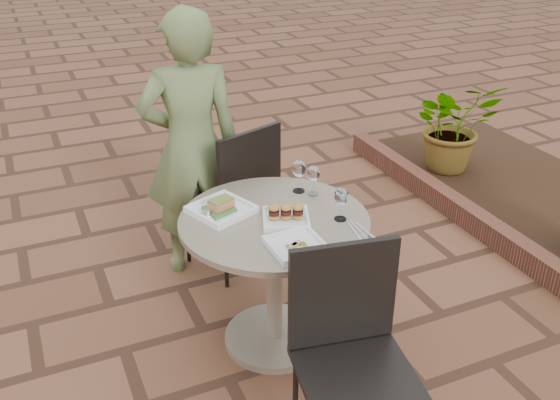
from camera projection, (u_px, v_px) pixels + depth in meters
name	position (u px, v px, depth m)	size (l,w,h in m)	color
ground	(274.00, 309.00, 3.49)	(60.00, 60.00, 0.00)	brown
cafe_table	(274.00, 262.00, 3.04)	(0.90, 0.90, 0.73)	gray
chair_far	(239.00, 188.00, 3.61)	(0.56, 0.56, 0.93)	black
chair_near	(350.00, 341.00, 2.43)	(0.51, 0.51, 0.93)	black
diner	(191.00, 147.00, 3.53)	(0.57, 0.38, 1.58)	#576739
plate_salmon	(221.00, 208.00, 2.96)	(0.33, 0.33, 0.07)	white
plate_sliders	(286.00, 215.00, 2.89)	(0.27, 0.27, 0.14)	white
plate_tuna	(296.00, 245.00, 2.68)	(0.23, 0.23, 0.03)	white
wine_glass_right	(341.00, 197.00, 2.86)	(0.07, 0.07, 0.16)	white
wine_glass_mid	(299.00, 169.00, 3.12)	(0.07, 0.07, 0.17)	white
wine_glass_far	(314.00, 174.00, 3.09)	(0.07, 0.07, 0.16)	white
steel_ramekin	(207.00, 212.00, 2.93)	(0.06, 0.06, 0.04)	silver
cutlery_set	(361.00, 232.00, 2.81)	(0.09, 0.20, 0.00)	silver
planter_curb	(471.00, 217.00, 4.27)	(0.12, 3.00, 0.15)	brown
mulch_bed	(547.00, 204.00, 4.54)	(1.30, 3.00, 0.06)	black
potted_plant_a	(454.00, 125.00, 4.86)	(0.66, 0.57, 0.73)	#33662D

